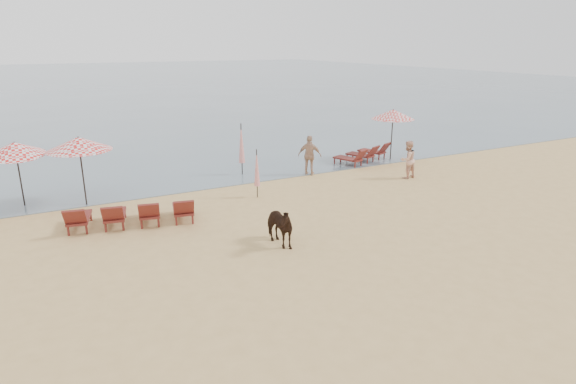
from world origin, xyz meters
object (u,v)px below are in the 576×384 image
beachgoer_right_b (310,155)px  umbrella_closed_right (257,168)px  lounger_cluster_left (132,213)px  umbrella_open_left_b (15,149)px  umbrella_open_right (393,114)px  cow (277,225)px  umbrella_open_left_a (79,144)px  umbrella_closed_left (241,144)px  beachgoer_right_a (408,160)px  lounger_cluster_right (364,154)px

beachgoer_right_b → umbrella_closed_right: bearing=68.8°
lounger_cluster_left → umbrella_open_left_b: bearing=141.4°
umbrella_closed_right → beachgoer_right_b: bearing=28.9°
umbrella_closed_right → umbrella_open_right: bearing=16.3°
umbrella_open_left_b → cow: 10.48m
umbrella_open_right → umbrella_open_left_a: bearing=-179.1°
beachgoer_right_b → umbrella_open_right: bearing=-133.3°
lounger_cluster_left → umbrella_open_left_a: bearing=123.1°
lounger_cluster_left → umbrella_closed_left: umbrella_closed_left is taller
lounger_cluster_left → beachgoer_right_a: size_ratio=2.51×
lounger_cluster_left → umbrella_open_left_b: (-3.26, 3.99, 1.78)m
umbrella_closed_left → beachgoer_right_a: (6.46, -4.00, -0.63)m
umbrella_closed_right → lounger_cluster_left: bearing=-169.9°
lounger_cluster_left → umbrella_closed_left: bearing=48.9°
lounger_cluster_left → umbrella_closed_left: 7.31m
lounger_cluster_right → cow: 11.50m
lounger_cluster_right → beachgoer_right_b: (-3.74, -0.86, 0.49)m
umbrella_open_right → beachgoer_right_b: bearing=-174.1°
cow → beachgoer_right_a: (8.66, 4.10, 0.22)m
umbrella_open_left_a → beachgoer_right_a: 13.78m
umbrella_open_right → lounger_cluster_right: bearing=171.0°
umbrella_open_left_a → umbrella_open_left_b: bearing=158.5°
lounger_cluster_left → umbrella_closed_right: bearing=22.2°
lounger_cluster_left → umbrella_open_left_a: size_ratio=1.63×
umbrella_open_right → umbrella_closed_right: bearing=-164.5°
lounger_cluster_left → umbrella_closed_right: (5.03, 0.89, 0.76)m
umbrella_closed_right → beachgoer_right_a: umbrella_closed_right is taller
umbrella_open_left_b → umbrella_closed_right: bearing=-33.0°
umbrella_open_left_b → beachgoer_right_b: bearing=-17.9°
umbrella_open_left_a → umbrella_closed_right: size_ratio=1.35×
lounger_cluster_left → umbrella_open_right: (13.90, 3.49, 1.96)m
lounger_cluster_left → umbrella_open_left_b: 5.45m
lounger_cluster_right → umbrella_closed_left: 6.65m
lounger_cluster_right → umbrella_open_right: (1.57, -0.23, 1.97)m
umbrella_open_left_a → cow: size_ratio=1.75×
umbrella_closed_left → umbrella_open_left_b: bearing=-177.8°
cow → beachgoer_right_b: size_ratio=0.82×
umbrella_closed_right → cow: umbrella_closed_right is taller
umbrella_open_right → cow: 12.72m
lounger_cluster_right → cow: bearing=-160.1°
lounger_cluster_right → umbrella_closed_right: bearing=-179.5°
lounger_cluster_right → lounger_cluster_left: bearing=176.1°
umbrella_open_left_b → beachgoer_right_a: 16.01m
cow → umbrella_open_left_b: bearing=125.3°
umbrella_open_left_a → umbrella_open_left_b: 2.31m
umbrella_open_right → beachgoer_right_a: (-1.64, -3.16, -1.54)m
umbrella_open_left_a → umbrella_closed_right: 6.66m
umbrella_open_left_a → umbrella_closed_left: size_ratio=1.09×
umbrella_open_left_b → cow: size_ratio=1.69×
beachgoer_right_a → umbrella_closed_left: bearing=-38.0°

